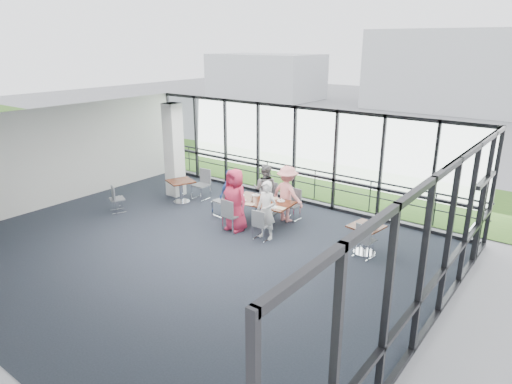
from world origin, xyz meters
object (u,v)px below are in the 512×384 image
Objects in this scene: chair_main_fr at (292,205)px; chair_spare_la at (117,199)px; diner_near_left at (235,200)px; diner_near_right at (266,210)px; diner_far_left at (265,189)px; main_table at (262,205)px; diner_far_right at (287,194)px; structural_column at (174,150)px; chair_spare_lb at (201,185)px; chair_main_end at (223,201)px; chair_main_nl at (232,215)px; diner_end at (231,194)px; chair_spare_r at (365,240)px; side_table_left at (181,184)px; side_table_right at (366,231)px; chair_main_nr at (262,225)px; chair_main_fl at (267,198)px.

chair_main_fr is 5.50m from chair_spare_la.
diner_near_left is 1.11× the size of diner_near_right.
diner_near_left is 1.56m from diner_far_left.
diner_far_right is at bearing 57.81° from main_table.
structural_column is 1.52m from chair_spare_lb.
structural_column is 2.00× the size of diner_far_left.
chair_main_end is at bearing 155.17° from diner_near_left.
diner_near_right is 1.71× the size of chair_main_nl.
diner_end is 4.43m from chair_spare_r.
chair_spare_r is at bearing 13.66° from chair_main_nl.
structural_column is 3.28× the size of chair_main_end.
chair_main_nl is at bearing -170.29° from diner_near_right.
chair_spare_lb is at bearing 63.13° from side_table_left.
chair_main_nl reaches higher than side_table_left.
side_table_left is at bearing 17.60° from chair_main_fr.
main_table is 0.85m from diner_far_right.
main_table is 1.23× the size of diner_end.
diner_near_right reaches higher than side_table_right.
diner_near_right is 1.86× the size of chair_spare_la.
chair_spare_r is (3.27, -0.13, -0.16)m from main_table.
chair_spare_r is (6.31, -0.73, -0.05)m from chair_spare_lb.
diner_near_left is 0.45m from chair_main_nl.
diner_far_left is 1.99m from chair_main_nr.
diner_near_right is 1.75× the size of chair_main_fl.
side_table_right is (3.19, 0.08, -0.00)m from main_table.
structural_column is 3.70m from diner_far_left.
diner_end is 0.38m from chair_main_end.
side_table_right is at bearing 19.65° from diner_near_left.
diner_far_left is 0.87m from diner_far_right.
main_table is 0.96m from diner_near_right.
chair_main_nr is 2.07m from chair_main_fl.
chair_main_fr is at bearing 55.40° from chair_spare_la.
chair_spare_la reaches higher than side_table_right.
chair_spare_lb is at bearing 153.15° from chair_main_nl.
diner_near_right is (-2.54, -0.76, 0.20)m from side_table_right.
diner_near_right reaches higher than chair_main_end.
side_table_left is 3.00m from chair_main_fl.
chair_main_fr is (1.60, 0.95, -0.30)m from diner_end.
diner_near_left reaches higher than main_table.
diner_end reaches higher than chair_spare_lb.
chair_main_nl is 1.97m from chair_main_fr.
diner_far_right reaches higher than chair_main_fr.
main_table is 1.04m from chair_main_nr.
chair_main_fr is at bearing -178.09° from chair_spare_lb.
side_table_left is 0.71m from chair_spare_lb.
diner_far_left is 1.75× the size of chair_main_fr.
diner_near_right is at bearing 108.53° from diner_far_right.
diner_near_right is 1.62× the size of chair_spare_lb.
main_table is 1.15× the size of diner_near_right.
chair_main_end is (-4.60, -0.22, -0.12)m from side_table_right.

